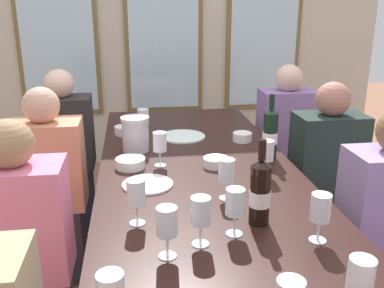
{
  "coord_description": "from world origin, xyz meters",
  "views": [
    {
      "loc": [
        -0.3,
        -1.93,
        1.52
      ],
      "look_at": [
        0.0,
        0.28,
        0.79
      ],
      "focal_mm": 40.69,
      "sensor_mm": 36.0,
      "label": 1
    }
  ],
  "objects_px": {
    "wine_glass_9": "(321,210)",
    "wine_glass_10": "(201,213)",
    "wine_glass_5": "(227,172)",
    "tasting_bowl_3": "(124,130)",
    "tasting_bowl_1": "(216,162)",
    "tasting_bowl_2": "(130,163)",
    "wine_glass_0": "(136,195)",
    "seated_person_2": "(51,193)",
    "wine_glass_2": "(235,204)",
    "seated_person_5": "(284,145)",
    "wine_bottle_0": "(260,192)",
    "seated_person_3": "(324,182)",
    "wine_glass_4": "(167,224)",
    "seated_person_0": "(24,257)",
    "dining_table": "(200,184)",
    "white_plate_0": "(183,136)",
    "wine_glass_1": "(143,118)",
    "wine_glass_8": "(267,152)",
    "white_plate_1": "(148,184)",
    "wine_glass_6": "(361,277)",
    "metal_pitcher": "(135,134)",
    "seated_person_4": "(66,155)",
    "wine_bottle_1": "(270,133)",
    "seated_person_1": "(383,237)",
    "tasting_bowl_0": "(242,137)",
    "wine_glass_11": "(160,143)"
  },
  "relations": [
    {
      "from": "wine_glass_2",
      "to": "seated_person_2",
      "type": "xyz_separation_m",
      "value": [
        -0.8,
        0.93,
        -0.33
      ]
    },
    {
      "from": "tasting_bowl_1",
      "to": "tasting_bowl_2",
      "type": "xyz_separation_m",
      "value": [
        -0.42,
        0.04,
        0.0
      ]
    },
    {
      "from": "wine_glass_5",
      "to": "tasting_bowl_3",
      "type": "bearing_deg",
      "value": 113.42
    },
    {
      "from": "wine_bottle_0",
      "to": "wine_glass_4",
      "type": "distance_m",
      "value": 0.4
    },
    {
      "from": "seated_person_3",
      "to": "wine_glass_1",
      "type": "bearing_deg",
      "value": 161.89
    },
    {
      "from": "wine_glass_8",
      "to": "seated_person_2",
      "type": "bearing_deg",
      "value": 158.31
    },
    {
      "from": "wine_bottle_1",
      "to": "seated_person_2",
      "type": "distance_m",
      "value": 1.23
    },
    {
      "from": "dining_table",
      "to": "seated_person_5",
      "type": "bearing_deg",
      "value": 50.98
    },
    {
      "from": "dining_table",
      "to": "seated_person_4",
      "type": "xyz_separation_m",
      "value": [
        -0.77,
        0.95,
        -0.15
      ]
    },
    {
      "from": "metal_pitcher",
      "to": "wine_glass_0",
      "type": "distance_m",
      "value": 0.83
    },
    {
      "from": "wine_glass_4",
      "to": "seated_person_0",
      "type": "xyz_separation_m",
      "value": [
        -0.56,
        0.41,
        -0.33
      ]
    },
    {
      "from": "tasting_bowl_2",
      "to": "wine_glass_6",
      "type": "distance_m",
      "value": 1.3
    },
    {
      "from": "metal_pitcher",
      "to": "white_plate_0",
      "type": "bearing_deg",
      "value": 36.57
    },
    {
      "from": "white_plate_1",
      "to": "tasting_bowl_3",
      "type": "bearing_deg",
      "value": 97.71
    },
    {
      "from": "seated_person_1",
      "to": "seated_person_3",
      "type": "xyz_separation_m",
      "value": [
        0.0,
        0.62,
        0.0
      ]
    },
    {
      "from": "wine_bottle_0",
      "to": "seated_person_3",
      "type": "height_order",
      "value": "seated_person_3"
    },
    {
      "from": "wine_glass_5",
      "to": "wine_glass_8",
      "type": "distance_m",
      "value": 0.32
    },
    {
      "from": "wine_bottle_1",
      "to": "wine_glass_8",
      "type": "height_order",
      "value": "wine_bottle_1"
    },
    {
      "from": "wine_glass_10",
      "to": "wine_bottle_1",
      "type": "bearing_deg",
      "value": 58.62
    },
    {
      "from": "wine_glass_0",
      "to": "seated_person_2",
      "type": "bearing_deg",
      "value": 119.89
    },
    {
      "from": "seated_person_1",
      "to": "white_plate_1",
      "type": "bearing_deg",
      "value": 167.86
    },
    {
      "from": "tasting_bowl_0",
      "to": "wine_glass_5",
      "type": "bearing_deg",
      "value": -108.98
    },
    {
      "from": "tasting_bowl_3",
      "to": "wine_glass_11",
      "type": "distance_m",
      "value": 0.6
    },
    {
      "from": "wine_glass_2",
      "to": "seated_person_5",
      "type": "bearing_deg",
      "value": 64.42
    },
    {
      "from": "tasting_bowl_1",
      "to": "tasting_bowl_3",
      "type": "distance_m",
      "value": 0.77
    },
    {
      "from": "wine_glass_4",
      "to": "wine_bottle_1",
      "type": "bearing_deg",
      "value": 54.85
    },
    {
      "from": "wine_glass_6",
      "to": "wine_glass_10",
      "type": "bearing_deg",
      "value": 130.27
    },
    {
      "from": "dining_table",
      "to": "wine_glass_2",
      "type": "xyz_separation_m",
      "value": [
        0.03,
        -0.6,
        0.18
      ]
    },
    {
      "from": "wine_glass_8",
      "to": "seated_person_5",
      "type": "bearing_deg",
      "value": 65.56
    },
    {
      "from": "wine_glass_0",
      "to": "seated_person_2",
      "type": "relative_size",
      "value": 0.16
    },
    {
      "from": "white_plate_0",
      "to": "wine_glass_1",
      "type": "distance_m",
      "value": 0.26
    },
    {
      "from": "wine_glass_6",
      "to": "wine_glass_1",
      "type": "bearing_deg",
      "value": 106.58
    },
    {
      "from": "tasting_bowl_1",
      "to": "tasting_bowl_2",
      "type": "relative_size",
      "value": 0.87
    },
    {
      "from": "tasting_bowl_1",
      "to": "wine_glass_1",
      "type": "bearing_deg",
      "value": 122.09
    },
    {
      "from": "tasting_bowl_2",
      "to": "wine_glass_0",
      "type": "xyz_separation_m",
      "value": [
        0.02,
        -0.58,
        0.09
      ]
    },
    {
      "from": "wine_glass_9",
      "to": "wine_glass_10",
      "type": "distance_m",
      "value": 0.4
    },
    {
      "from": "wine_bottle_0",
      "to": "wine_glass_1",
      "type": "xyz_separation_m",
      "value": [
        -0.39,
        1.13,
        -0.01
      ]
    },
    {
      "from": "wine_bottle_1",
      "to": "seated_person_3",
      "type": "height_order",
      "value": "seated_person_3"
    },
    {
      "from": "tasting_bowl_1",
      "to": "dining_table",
      "type": "bearing_deg",
      "value": -146.25
    },
    {
      "from": "tasting_bowl_1",
      "to": "wine_glass_1",
      "type": "xyz_separation_m",
      "value": [
        -0.34,
        0.54,
        0.09
      ]
    },
    {
      "from": "tasting_bowl_2",
      "to": "wine_glass_5",
      "type": "bearing_deg",
      "value": -46.47
    },
    {
      "from": "white_plate_0",
      "to": "tasting_bowl_1",
      "type": "distance_m",
      "value": 0.52
    },
    {
      "from": "wine_glass_0",
      "to": "seated_person_4",
      "type": "bearing_deg",
      "value": 108.11
    },
    {
      "from": "seated_person_2",
      "to": "seated_person_3",
      "type": "bearing_deg",
      "value": -2.43
    },
    {
      "from": "wine_glass_0",
      "to": "tasting_bowl_0",
      "type": "bearing_deg",
      "value": 55.63
    },
    {
      "from": "seated_person_3",
      "to": "seated_person_2",
      "type": "bearing_deg",
      "value": 177.57
    },
    {
      "from": "white_plate_1",
      "to": "seated_person_2",
      "type": "xyz_separation_m",
      "value": [
        -0.52,
        0.46,
        -0.22
      ]
    },
    {
      "from": "white_plate_1",
      "to": "tasting_bowl_2",
      "type": "distance_m",
      "value": 0.24
    },
    {
      "from": "tasting_bowl_0",
      "to": "tasting_bowl_1",
      "type": "bearing_deg",
      "value": -121.1
    },
    {
      "from": "wine_glass_5",
      "to": "wine_glass_6",
      "type": "xyz_separation_m",
      "value": [
        0.18,
        -0.75,
        0.0
      ]
    }
  ]
}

